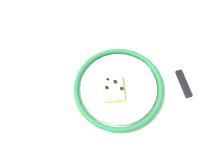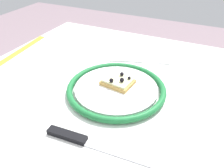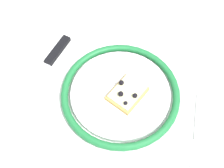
# 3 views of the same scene
# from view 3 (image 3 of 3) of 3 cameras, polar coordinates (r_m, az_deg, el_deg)

# --- Properties ---
(dining_table) EXTENTS (0.93, 0.94, 0.75)m
(dining_table) POSITION_cam_3_polar(r_m,az_deg,el_deg) (0.79, -1.59, -4.43)
(dining_table) COLOR white
(dining_table) RESTS_ON ground_plane
(plate) EXTENTS (0.27, 0.27, 0.02)m
(plate) POSITION_cam_3_polar(r_m,az_deg,el_deg) (0.70, 1.55, -1.76)
(plate) COLOR white
(plate) RESTS_ON dining_table
(pizza_slice_near) EXTENTS (0.07, 0.09, 0.03)m
(pizza_slice_near) POSITION_cam_3_polar(r_m,az_deg,el_deg) (0.69, 2.80, -1.69)
(pizza_slice_near) COLOR tan
(pizza_slice_near) RESTS_ON plate
(knife) EXTENTS (0.03, 0.24, 0.01)m
(knife) POSITION_cam_3_polar(r_m,az_deg,el_deg) (0.77, -11.25, 4.33)
(knife) COLOR silver
(knife) RESTS_ON dining_table
(fork) EXTENTS (0.09, 0.19, 0.00)m
(fork) POSITION_cam_3_polar(r_m,az_deg,el_deg) (0.69, 15.32, -9.42)
(fork) COLOR silver
(fork) RESTS_ON dining_table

